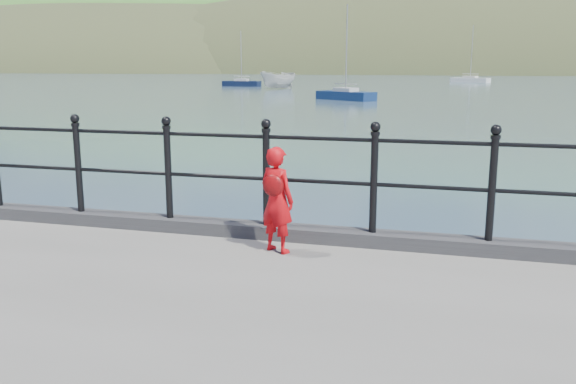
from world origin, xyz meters
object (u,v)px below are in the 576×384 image
(child, at_px, (277,199))
(sailboat_port, at_px, (346,96))
(sailboat_deep, at_px, (470,80))
(launch_white, at_px, (278,80))
(sailboat_left, at_px, (242,84))
(railing, at_px, (216,163))

(child, relative_size, sailboat_port, 0.14)
(sailboat_deep, relative_size, sailboat_port, 1.15)
(child, xyz_separation_m, sailboat_deep, (3.74, 95.01, -1.22))
(launch_white, xyz_separation_m, sailboat_deep, (21.91, 32.32, -0.69))
(child, height_order, sailboat_deep, sailboat_deep)
(sailboat_deep, bearing_deg, child, -66.92)
(sailboat_port, distance_m, sailboat_left, 31.67)
(railing, bearing_deg, sailboat_port, 98.01)
(sailboat_port, bearing_deg, railing, -49.73)
(child, bearing_deg, sailboat_port, -56.39)
(child, relative_size, sailboat_deep, 0.13)
(launch_white, distance_m, sailboat_port, 22.12)
(child, relative_size, sailboat_left, 0.16)
(child, height_order, sailboat_port, sailboat_port)
(sailboat_deep, distance_m, sailboat_port, 52.46)
(railing, height_order, sailboat_port, sailboat_port)
(sailboat_deep, bearing_deg, launch_white, -98.80)
(railing, bearing_deg, child, -29.50)
(launch_white, bearing_deg, sailboat_left, 164.11)
(railing, relative_size, sailboat_port, 2.35)
(sailboat_port, bearing_deg, sailboat_left, 157.29)
(railing, distance_m, sailboat_left, 73.25)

